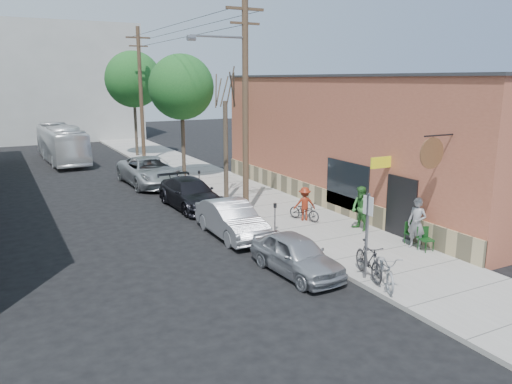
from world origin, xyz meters
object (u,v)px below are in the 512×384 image
utility_pole_near (244,101)px  patio_chair_a (412,233)px  tree_bare (226,152)px  car_3 (150,171)px  car_1 (231,219)px  tree_leafy_mid (181,87)px  patron_green (361,209)px  bus (62,144)px  parking_meter_near (275,213)px  parked_bike_a (369,260)px  patron_grey (417,223)px  patio_chair_b (426,239)px  sign_post (367,228)px  car_0 (296,255)px  car_2 (191,194)px  tree_leafy_far (133,79)px  parking_meter_far (199,178)px  parked_bike_b (385,269)px  cyclist (305,204)px

utility_pole_near → patio_chair_a: 9.22m
tree_bare → car_3: 7.02m
tree_bare → car_1: (-2.19, -5.29, -1.99)m
patio_chair_a → tree_leafy_mid: bearing=94.0°
patron_green → bus: bearing=-164.1°
parking_meter_near → tree_leafy_mid: 13.45m
tree_leafy_mid → parked_bike_a: bearing=-91.0°
utility_pole_near → patron_grey: 9.17m
patio_chair_b → patron_green: bearing=117.4°
sign_post → car_0: size_ratio=0.71×
car_2 → bus: bearing=99.6°
car_0 → tree_leafy_far: bearing=82.5°
parking_meter_far → tree_leafy_far: (0.55, 15.49, 5.36)m
parking_meter_near → bus: (-5.27, 24.29, 0.44)m
car_3 → car_1: bearing=-91.3°
sign_post → car_2: (-1.55, 11.61, -1.10)m
parking_meter_far → patron_green: bearing=-71.4°
patron_grey → tree_leafy_far: bearing=170.2°
tree_leafy_far → patio_chair_b: (3.27, -28.59, -5.75)m
tree_bare → patron_green: (2.79, -7.48, -1.64)m
car_2 → parked_bike_b: bearing=-84.4°
parking_meter_far → patron_grey: patron_grey is taller
parking_meter_far → patron_grey: bearing=-73.8°
car_0 → patron_green: bearing=24.1°
patio_chair_b → tree_leafy_far: bearing=115.5°
car_1 → car_2: (0.19, 5.25, -0.00)m
patio_chair_b → bus: 30.31m
tree_leafy_far → car_1: size_ratio=1.90×
parking_meter_far → car_3: car_3 is taller
parking_meter_near → car_1: (-1.64, 0.76, -0.25)m
tree_bare → patron_green: bearing=-69.5°
car_0 → utility_pole_near: bearing=73.8°
parked_bike_a → utility_pole_near: bearing=106.6°
sign_post → parking_meter_near: bearing=91.0°
tree_leafy_mid → car_3: size_ratio=1.27×
parking_meter_far → tree_leafy_mid: tree_leafy_mid is taller
parked_bike_a → car_1: size_ratio=0.44×
cyclist → car_2: (-3.54, 5.06, -0.18)m
parking_meter_far → car_1: (-1.64, -7.73, -0.25)m
patio_chair_b → patron_green: 3.26m
tree_bare → car_1: tree_bare is taller
cyclist → tree_leafy_mid: bearing=-60.5°
car_2 → bus: (-3.82, 18.28, 0.69)m
tree_leafy_mid → car_1: 13.01m
patio_chair_a → patron_green: (-0.56, 2.40, 0.50)m
parking_meter_near → tree_leafy_mid: size_ratio=0.16×
parked_bike_a → car_0: (-1.68, 1.68, -0.07)m
patio_chair_a → tree_leafy_far: bearing=89.3°
parked_bike_b → patio_chair_b: bearing=54.0°
parking_meter_near → patron_grey: patron_grey is taller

